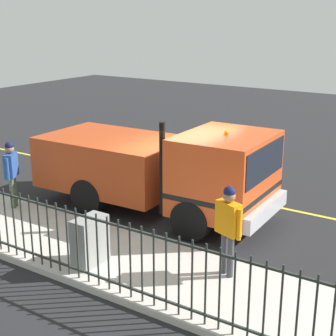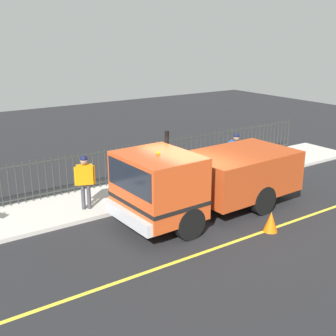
{
  "view_description": "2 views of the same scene",
  "coord_description": "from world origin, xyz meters",
  "px_view_note": "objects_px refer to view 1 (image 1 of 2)",
  "views": [
    {
      "loc": [
        10.39,
        6.56,
        5.0
      ],
      "look_at": [
        0.51,
        0.02,
        1.44
      ],
      "focal_mm": 54.5,
      "sensor_mm": 36.0,
      "label": 1
    },
    {
      "loc": [
        -10.25,
        7.89,
        5.7
      ],
      "look_at": [
        1.24,
        0.03,
        1.36
      ],
      "focal_mm": 46.7,
      "sensor_mm": 36.0,
      "label": 2
    }
  ],
  "objects_px": {
    "worker_standing": "(228,222)",
    "work_truck": "(167,166)",
    "traffic_cone": "(178,176)",
    "utility_cabinet": "(90,241)",
    "pedestrian_distant": "(11,168)"
  },
  "relations": [
    {
      "from": "worker_standing",
      "to": "traffic_cone",
      "type": "height_order",
      "value": "worker_standing"
    },
    {
      "from": "pedestrian_distant",
      "to": "traffic_cone",
      "type": "height_order",
      "value": "pedestrian_distant"
    },
    {
      "from": "worker_standing",
      "to": "work_truck",
      "type": "bearing_deg",
      "value": -18.09
    },
    {
      "from": "work_truck",
      "to": "utility_cabinet",
      "type": "xyz_separation_m",
      "value": [
        3.4,
        0.38,
        -0.67
      ]
    },
    {
      "from": "pedestrian_distant",
      "to": "utility_cabinet",
      "type": "bearing_deg",
      "value": 40.26
    },
    {
      "from": "work_truck",
      "to": "worker_standing",
      "type": "bearing_deg",
      "value": 49.87
    },
    {
      "from": "utility_cabinet",
      "to": "traffic_cone",
      "type": "distance_m",
      "value": 5.71
    },
    {
      "from": "worker_standing",
      "to": "traffic_cone",
      "type": "xyz_separation_m",
      "value": [
        -4.42,
        -3.94,
        -0.94
      ]
    },
    {
      "from": "worker_standing",
      "to": "utility_cabinet",
      "type": "height_order",
      "value": "worker_standing"
    },
    {
      "from": "traffic_cone",
      "to": "work_truck",
      "type": "bearing_deg",
      "value": 25.75
    },
    {
      "from": "worker_standing",
      "to": "traffic_cone",
      "type": "relative_size",
      "value": 2.97
    },
    {
      "from": "traffic_cone",
      "to": "worker_standing",
      "type": "bearing_deg",
      "value": 41.73
    },
    {
      "from": "work_truck",
      "to": "pedestrian_distant",
      "type": "distance_m",
      "value": 4.05
    },
    {
      "from": "pedestrian_distant",
      "to": "worker_standing",
      "type": "bearing_deg",
      "value": 57.17
    },
    {
      "from": "pedestrian_distant",
      "to": "traffic_cone",
      "type": "relative_size",
      "value": 2.88
    }
  ]
}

